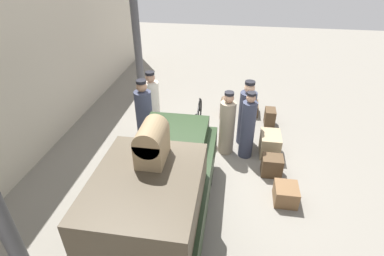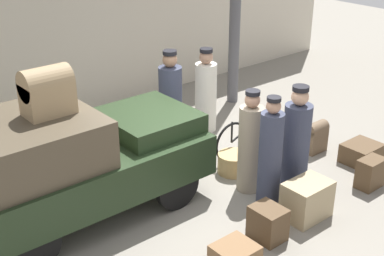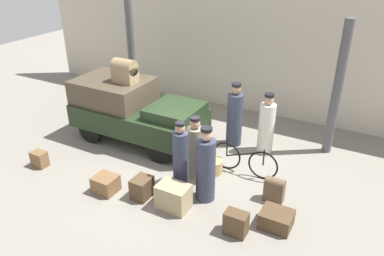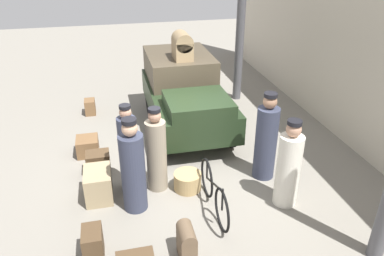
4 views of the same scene
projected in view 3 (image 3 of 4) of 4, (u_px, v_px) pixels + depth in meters
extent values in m
plane|color=gray|center=(182.00, 162.00, 9.85)|extent=(30.00, 30.00, 0.00)
cube|color=beige|center=(244.00, 43.00, 12.04)|extent=(16.00, 0.15, 4.50)
cylinder|color=#4C4C51|center=(132.00, 56.00, 12.32)|extent=(0.24, 0.24, 3.59)
cylinder|color=#4C4C51|center=(337.00, 90.00, 9.55)|extent=(0.24, 0.24, 3.59)
cylinder|color=black|center=(188.00, 126.00, 10.92)|extent=(0.75, 0.12, 0.75)
cylinder|color=black|center=(158.00, 150.00, 9.66)|extent=(0.75, 0.12, 0.75)
cylinder|color=black|center=(125.00, 110.00, 11.90)|extent=(0.75, 0.12, 0.75)
cylinder|color=black|center=(90.00, 130.00, 10.64)|extent=(0.75, 0.12, 0.75)
cube|color=black|center=(139.00, 117.00, 10.63)|extent=(3.73, 1.77, 0.64)
cube|color=#473D2D|center=(113.00, 91.00, 10.69)|extent=(2.05, 1.62, 0.68)
cube|color=black|center=(175.00, 111.00, 9.90)|extent=(1.31, 1.38, 0.29)
torus|color=black|center=(263.00, 165.00, 8.99)|extent=(0.75, 0.04, 0.75)
torus|color=black|center=(227.00, 156.00, 9.40)|extent=(0.75, 0.04, 0.75)
cylinder|color=black|center=(245.00, 154.00, 9.11)|extent=(0.96, 0.04, 0.41)
cylinder|color=black|center=(227.00, 149.00, 9.31)|extent=(0.04, 0.04, 0.39)
cylinder|color=black|center=(264.00, 158.00, 8.89)|extent=(0.04, 0.04, 0.42)
cylinder|color=tan|center=(212.00, 166.00, 9.35)|extent=(0.53, 0.53, 0.35)
cylinder|color=#33384C|center=(235.00, 120.00, 10.39)|extent=(0.43, 0.43, 1.51)
sphere|color=#936B51|center=(236.00, 90.00, 9.99)|extent=(0.27, 0.27, 0.27)
cylinder|color=black|center=(237.00, 85.00, 9.93)|extent=(0.26, 0.26, 0.07)
cylinder|color=gray|center=(195.00, 155.00, 8.75)|extent=(0.38, 0.38, 1.42)
sphere|color=tan|center=(195.00, 124.00, 8.38)|extent=(0.24, 0.24, 0.24)
cylinder|color=black|center=(195.00, 119.00, 8.32)|extent=(0.23, 0.23, 0.07)
cylinder|color=silver|center=(266.00, 128.00, 10.06)|extent=(0.42, 0.42, 1.38)
sphere|color=tan|center=(269.00, 100.00, 9.69)|extent=(0.26, 0.26, 0.26)
cylinder|color=black|center=(270.00, 95.00, 9.63)|extent=(0.25, 0.25, 0.07)
cylinder|color=#33384C|center=(181.00, 163.00, 8.37)|extent=(0.35, 0.35, 1.51)
sphere|color=tan|center=(180.00, 128.00, 7.98)|extent=(0.22, 0.22, 0.22)
cylinder|color=black|center=(180.00, 124.00, 7.93)|extent=(0.21, 0.21, 0.06)
cylinder|color=#33384C|center=(206.00, 170.00, 8.14)|extent=(0.43, 0.43, 1.48)
sphere|color=tan|center=(206.00, 135.00, 7.75)|extent=(0.27, 0.27, 0.27)
cylinder|color=black|center=(206.00, 129.00, 7.69)|extent=(0.25, 0.25, 0.07)
cube|color=brown|center=(106.00, 184.00, 8.61)|extent=(0.52, 0.48, 0.39)
cube|color=brown|center=(39.00, 159.00, 9.58)|extent=(0.39, 0.28, 0.41)
cube|color=#4C3823|center=(142.00, 188.00, 8.41)|extent=(0.38, 0.47, 0.48)
cube|color=#9E8966|center=(173.00, 197.00, 8.03)|extent=(0.69, 0.49, 0.58)
cube|color=brown|center=(274.00, 192.00, 8.28)|extent=(0.44, 0.24, 0.47)
cylinder|color=brown|center=(275.00, 183.00, 8.17)|extent=(0.44, 0.24, 0.24)
cube|color=#4C3823|center=(276.00, 219.00, 7.56)|extent=(0.63, 0.54, 0.35)
cube|color=#4C3823|center=(236.00, 223.00, 7.34)|extent=(0.45, 0.30, 0.50)
cube|color=#937A56|center=(125.00, 74.00, 10.24)|extent=(0.64, 0.43, 0.44)
cylinder|color=#937A56|center=(124.00, 67.00, 10.14)|extent=(0.64, 0.43, 0.43)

